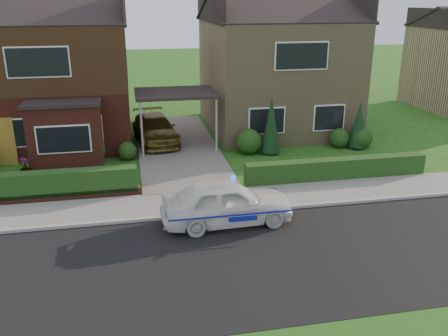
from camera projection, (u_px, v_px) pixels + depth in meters
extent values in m
plane|color=#174C14|center=(219.00, 263.00, 13.11)|extent=(120.00, 120.00, 0.00)
cube|color=black|center=(219.00, 263.00, 13.11)|extent=(60.00, 6.00, 0.02)
cube|color=#9E9993|center=(202.00, 215.00, 15.91)|extent=(60.00, 0.16, 0.12)
cube|color=slate|center=(197.00, 203.00, 16.88)|extent=(60.00, 2.00, 0.10)
cube|color=#666059|center=(177.00, 146.00, 23.25)|extent=(3.80, 12.00, 0.12)
cube|color=maroon|center=(55.00, 82.00, 23.99)|extent=(7.20, 8.00, 5.80)
cube|color=white|center=(9.00, 133.00, 20.50)|extent=(1.80, 0.08, 1.30)
cube|color=white|center=(84.00, 130.00, 21.08)|extent=(1.60, 0.08, 1.30)
cube|color=white|center=(38.00, 62.00, 19.78)|extent=(2.60, 0.08, 1.30)
cube|color=black|center=(52.00, 53.00, 23.50)|extent=(7.26, 8.06, 2.90)
cube|color=maroon|center=(66.00, 136.00, 20.34)|extent=(3.00, 1.40, 2.70)
cube|color=black|center=(62.00, 103.00, 19.86)|extent=(3.20, 1.60, 0.14)
cube|color=#93825A|center=(275.00, 76.00, 26.12)|extent=(7.20, 8.00, 5.80)
cube|color=white|center=(267.00, 121.00, 22.63)|extent=(1.80, 0.08, 1.30)
cube|color=white|center=(329.00, 118.00, 23.21)|extent=(1.60, 0.08, 1.30)
cube|color=white|center=(302.00, 56.00, 21.90)|extent=(2.60, 0.08, 1.30)
cube|color=black|center=(176.00, 93.00, 22.36)|extent=(3.80, 3.00, 0.14)
cylinder|color=gray|center=(142.00, 130.00, 21.21)|extent=(0.10, 0.10, 2.70)
cylinder|color=gray|center=(216.00, 126.00, 21.83)|extent=(0.10, 0.10, 2.70)
cube|color=maroon|center=(32.00, 199.00, 16.88)|extent=(7.70, 0.25, 0.36)
cube|color=#133D17|center=(33.00, 202.00, 17.08)|extent=(7.50, 0.55, 0.90)
cube|color=#133D17|center=(335.00, 180.00, 19.11)|extent=(7.50, 0.55, 0.80)
sphere|color=#133D17|center=(90.00, 150.00, 20.74)|extent=(1.32, 1.32, 1.32)
sphere|color=#133D17|center=(127.00, 151.00, 21.39)|extent=(0.84, 0.84, 0.84)
sphere|color=#133D17|center=(249.00, 141.00, 22.17)|extent=(1.20, 1.20, 1.20)
sphere|color=#133D17|center=(339.00, 138.00, 23.15)|extent=(0.96, 0.96, 0.96)
sphere|color=#133D17|center=(361.00, 137.00, 23.04)|extent=(1.08, 1.08, 1.08)
cone|color=black|center=(271.00, 127.00, 21.94)|extent=(0.90, 0.90, 2.60)
cone|color=black|center=(359.00, 126.00, 22.81)|extent=(0.90, 0.90, 2.20)
imported|color=silver|center=(227.00, 203.00, 15.21)|extent=(1.88, 4.29, 1.44)
sphere|color=#193FF2|center=(233.00, 179.00, 14.98)|extent=(0.17, 0.17, 0.17)
cube|color=navy|center=(232.00, 216.00, 14.44)|extent=(3.88, 0.02, 0.05)
cube|color=navy|center=(222.00, 194.00, 16.02)|extent=(3.88, 0.01, 0.05)
ellipsoid|color=black|center=(190.00, 199.00, 14.81)|extent=(0.22, 0.17, 0.21)
sphere|color=white|center=(191.00, 200.00, 14.76)|extent=(0.11, 0.11, 0.11)
sphere|color=black|center=(191.00, 195.00, 14.75)|extent=(0.13, 0.13, 0.13)
cone|color=black|center=(189.00, 193.00, 14.73)|extent=(0.04, 0.04, 0.05)
cone|color=black|center=(192.00, 193.00, 14.74)|extent=(0.04, 0.04, 0.05)
imported|color=brown|center=(155.00, 129.00, 23.63)|extent=(2.36, 4.72, 1.32)
imported|color=gray|center=(125.00, 176.00, 18.44)|extent=(0.55, 0.52, 0.79)
imported|color=gray|center=(25.00, 168.00, 19.33)|extent=(0.62, 0.62, 0.80)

